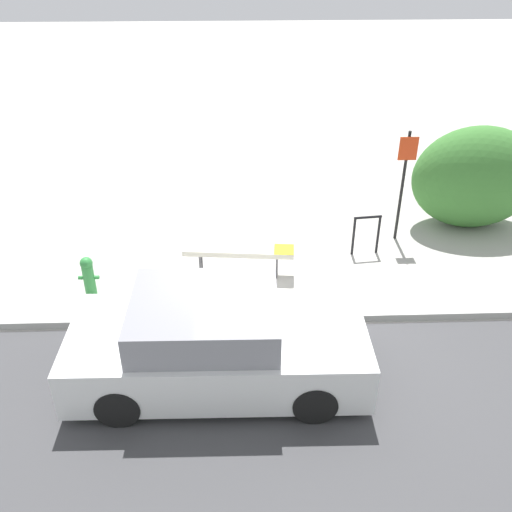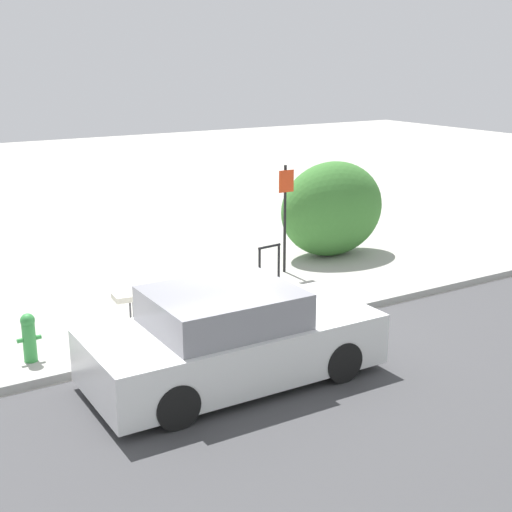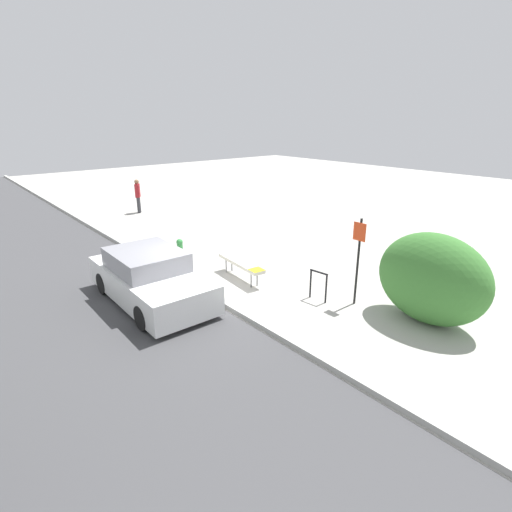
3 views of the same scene
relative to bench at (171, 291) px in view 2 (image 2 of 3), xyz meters
name	(u,v)px [view 2 (image 2 of 3)]	position (x,y,z in m)	size (l,w,h in m)	color
ground_plane	(239,338)	(0.53, -1.45, -0.50)	(60.00, 60.00, 0.00)	#ADAAA3
road_strip	(486,495)	(0.53, -6.60, -0.50)	(60.00, 10.00, 0.01)	#424244
curb	(239,334)	(0.53, -1.45, -0.44)	(60.00, 0.20, 0.13)	#A8A8A3
bench	(171,291)	(0.00, 0.00, 0.00)	(2.05, 0.58, 0.57)	#515156
bike_rack	(269,261)	(2.48, 0.66, 0.00)	(0.55, 0.11, 0.83)	black
sign_post	(285,209)	(3.25, 1.24, 0.88)	(0.36, 0.08, 2.30)	black
fire_hydrant	(29,336)	(-2.63, -0.58, -0.09)	(0.36, 0.22, 0.77)	#338C3F
shrub_hedge	(332,209)	(4.94, 1.80, 0.59)	(2.66, 1.54, 2.18)	#3D7A33
parked_car_near	(231,339)	(-0.36, -2.76, 0.13)	(4.18, 1.90, 1.37)	black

